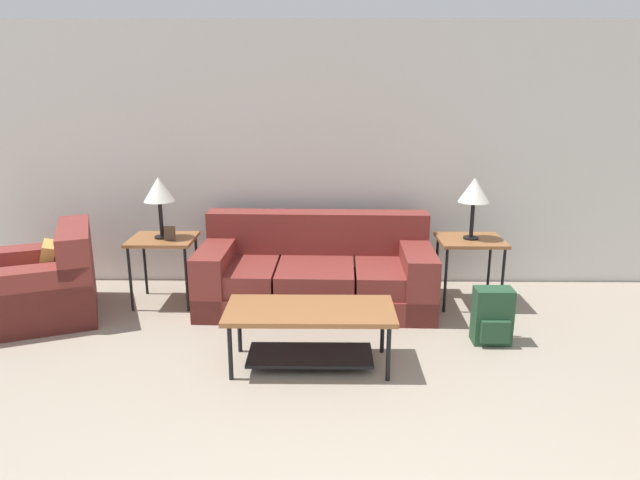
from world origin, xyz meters
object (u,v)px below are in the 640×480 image
at_px(table_lamp_left, 159,191).
at_px(backpack, 492,317).
at_px(armchair, 41,286).
at_px(coffee_table, 310,323).
at_px(couch, 316,274).
at_px(side_table_right, 470,245).
at_px(side_table_left, 163,244).
at_px(table_lamp_right, 474,192).

bearing_deg(table_lamp_left, backpack, -16.61).
relative_size(armchair, coffee_table, 1.04).
xyz_separation_m(couch, coffee_table, (-0.02, -1.23, 0.04)).
bearing_deg(table_lamp_left, armchair, -160.35).
bearing_deg(armchair, table_lamp_left, 19.65).
relative_size(side_table_right, table_lamp_left, 1.12).
distance_m(side_table_left, side_table_right, 2.85).
relative_size(coffee_table, side_table_left, 1.92).
bearing_deg(coffee_table, side_table_right, 40.76).
xyz_separation_m(couch, table_lamp_left, (-1.43, 0.02, 0.78)).
relative_size(couch, backpack, 4.71).
relative_size(coffee_table, backpack, 2.68).
distance_m(couch, table_lamp_left, 1.63).
relative_size(couch, side_table_left, 3.39).
relative_size(side_table_left, table_lamp_right, 1.12).
xyz_separation_m(couch, armchair, (-2.43, -0.34, -0.00)).
bearing_deg(table_lamp_right, side_table_right, 0.00).
height_order(armchair, table_lamp_left, table_lamp_left).
xyz_separation_m(side_table_left, table_lamp_right, (2.85, 0.00, 0.50)).
height_order(couch, backpack, couch).
distance_m(couch, backpack, 1.64).
bearing_deg(table_lamp_left, couch, -0.75).
distance_m(armchair, side_table_left, 1.10).
relative_size(couch, armchair, 1.69).
xyz_separation_m(coffee_table, table_lamp_left, (-1.40, 1.25, 0.74)).
height_order(side_table_left, table_lamp_left, table_lamp_left).
relative_size(couch, table_lamp_left, 3.80).
bearing_deg(table_lamp_left, side_table_left, 0.00).
relative_size(coffee_table, table_lamp_right, 2.16).
xyz_separation_m(couch, side_table_left, (-1.43, 0.02, 0.28)).
distance_m(side_table_right, table_lamp_right, 0.50).
bearing_deg(armchair, side_table_right, 5.31).
relative_size(armchair, table_lamp_right, 2.25).
distance_m(table_lamp_right, backpack, 1.20).
xyz_separation_m(side_table_left, table_lamp_left, (0.00, 0.00, 0.50)).
xyz_separation_m(side_table_left, side_table_right, (2.85, 0.00, 0.00)).
bearing_deg(side_table_right, couch, -179.25).
bearing_deg(coffee_table, couch, 88.87).
xyz_separation_m(armchair, backpack, (3.85, -0.49, -0.06)).
bearing_deg(backpack, armchair, 172.74).
bearing_deg(armchair, couch, 7.96).
relative_size(side_table_left, table_lamp_left, 1.12).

